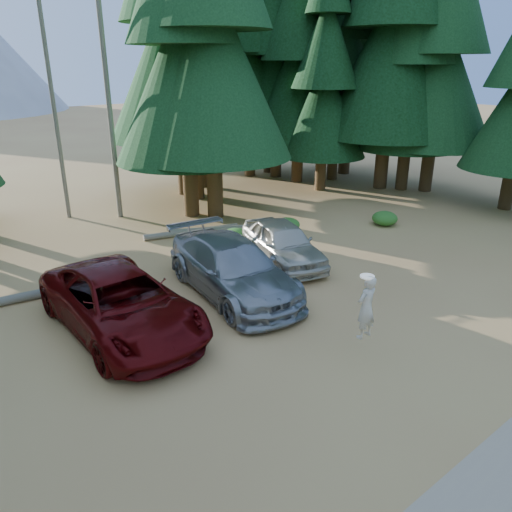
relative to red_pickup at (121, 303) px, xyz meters
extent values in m
plane|color=#B37E4B|center=(3.92, -3.97, -0.87)|extent=(160.00, 160.00, 0.00)
cylinder|color=#685F53|center=(4.72, 10.53, 5.13)|extent=(0.24, 0.24, 12.00)
cylinder|color=#685F53|center=(2.72, 12.03, 4.13)|extent=(0.20, 0.20, 10.00)
imported|color=#550708|center=(0.00, 0.00, 0.00)|extent=(2.88, 6.25, 1.73)
imported|color=#95979C|center=(3.89, 0.06, 0.02)|extent=(3.30, 6.40, 1.78)
imported|color=beige|center=(6.95, 1.03, -0.07)|extent=(3.09, 4.99, 1.59)
imported|color=beige|center=(4.35, -5.04, 0.50)|extent=(0.64, 0.44, 1.71)
cylinder|color=white|center=(4.35, -4.99, 1.33)|extent=(0.36, 0.36, 0.04)
cylinder|color=#685F53|center=(-2.20, 3.83, -0.72)|extent=(4.14, 0.90, 0.30)
cylinder|color=#685F53|center=(6.84, 5.52, -0.71)|extent=(3.54, 2.05, 0.32)
cylinder|color=#685F53|center=(6.00, 5.97, -0.73)|extent=(4.16, 1.45, 0.27)
ellipsoid|color=#2C691F|center=(1.11, 3.60, -0.62)|extent=(0.90, 0.90, 0.50)
ellipsoid|color=#2C691F|center=(0.57, 3.72, -0.60)|extent=(0.99, 0.99, 0.54)
ellipsoid|color=#2C691F|center=(5.45, 4.44, -0.55)|extent=(1.14, 1.14, 0.63)
ellipsoid|color=#2C691F|center=(6.72, 3.68, -0.51)|extent=(1.29, 1.29, 0.71)
ellipsoid|color=#2C691F|center=(9.62, 3.70, -0.56)|extent=(1.11, 1.11, 0.61)
ellipsoid|color=#2C691F|center=(13.78, 1.53, -0.55)|extent=(1.17, 1.17, 0.64)
camera|label=1|loc=(-4.88, -12.06, 6.30)|focal=35.00mm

